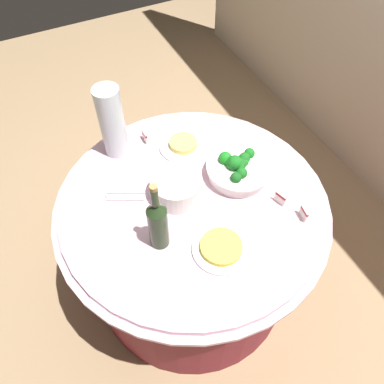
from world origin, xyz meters
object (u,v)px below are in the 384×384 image
Objects in this scene: food_plate_fried_egg at (221,248)px; label_placard_front at (280,198)px; wine_bottle at (158,223)px; food_plate_noodles at (183,145)px; decorative_fruit_vase at (113,126)px; plate_stack at (176,187)px; label_placard_rear at (145,136)px; serving_tongs at (124,196)px; broccoli_bowl at (238,168)px; label_placard_mid at (304,213)px.

food_plate_fried_egg is 0.33m from label_placard_front.
food_plate_noodles is at bearing 144.09° from wine_bottle.
decorative_fruit_vase is at bearing -112.79° from food_plate_noodles.
label_placard_front is (0.05, 0.51, -0.10)m from wine_bottle.
plate_stack is 0.35m from label_placard_rear.
decorative_fruit_vase is 0.70m from food_plate_fried_egg.
food_plate_noodles is 4.00× the size of label_placard_front.
serving_tongs is 0.47m from food_plate_fried_egg.
broccoli_bowl is at bearing 27.49° from food_plate_noodles.
broccoli_bowl reaches higher than label_placard_front.
plate_stack is 3.82× the size of label_placard_front.
wine_bottle reaches higher than broccoli_bowl.
plate_stack reaches higher than label_placard_rear.
plate_stack is at bearing -173.26° from food_plate_fried_egg.
label_placard_front is at bearing 57.75° from plate_stack.
food_plate_noodles is at bearing -156.05° from label_placard_mid.
plate_stack reaches higher than label_placard_mid.
food_plate_fried_egg is 4.00× the size of label_placard_mid.
label_placard_mid reaches higher than food_plate_fried_egg.
plate_stack is at bearing -31.64° from food_plate_noodles.
label_placard_front is at bearing -158.80° from label_placard_mid.
food_plate_fried_egg is (0.29, -0.25, -0.03)m from broccoli_bowl.
label_placard_mid is at bearing 55.10° from serving_tongs.
broccoli_bowl reaches higher than label_placard_mid.
serving_tongs is at bearing -66.87° from food_plate_noodles.
label_placard_rear is at bearing 89.85° from decorative_fruit_vase.
label_placard_mid is at bearing 21.20° from label_placard_front.
food_plate_fried_egg is at bearing -92.80° from label_placard_mid.
food_plate_noodles is (-0.41, 0.30, -0.12)m from wine_bottle.
plate_stack is at bearing 66.18° from serving_tongs.
wine_bottle reaches higher than plate_stack.
plate_stack is 0.43m from label_placard_front.
label_placard_front is (0.32, 0.56, 0.03)m from serving_tongs.
broccoli_bowl is 0.50m from serving_tongs.
label_placard_rear is at bearing -143.64° from broccoli_bowl.
wine_bottle is 6.11× the size of label_placard_front.
broccoli_bowl is 5.09× the size of label_placard_front.
decorative_fruit_vase is 0.77m from label_placard_front.
wine_bottle is at bearing -2.44° from decorative_fruit_vase.
broccoli_bowl is at bearing 139.87° from food_plate_fried_egg.
plate_stack is 0.39m from decorative_fruit_vase.
label_placard_mid reaches higher than serving_tongs.
decorative_fruit_vase reaches higher than broccoli_bowl.
label_placard_front is (0.23, 0.36, -0.02)m from plate_stack.
wine_bottle reaches higher than label_placard_rear.
label_placard_mid is (0.33, 0.40, -0.02)m from plate_stack.
broccoli_bowl is 1.73× the size of serving_tongs.
food_plate_fried_egg is at bearing -40.13° from broccoli_bowl.
wine_bottle is 6.11× the size of label_placard_mid.
broccoli_bowl reaches higher than plate_stack.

